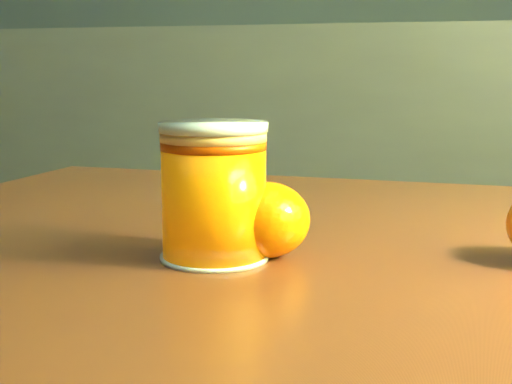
# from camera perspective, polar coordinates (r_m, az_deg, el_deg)

# --- Properties ---
(kitchen_counter) EXTENTS (3.15, 0.60, 0.90)m
(kitchen_counter) POSITION_cam_1_polar(r_m,az_deg,el_deg) (2.03, -11.28, -0.50)
(kitchen_counter) COLOR #4D4D52
(kitchen_counter) RESTS_ON ground
(table) EXTENTS (0.93, 0.66, 0.68)m
(table) POSITION_cam_1_polar(r_m,az_deg,el_deg) (0.56, 9.80, -13.12)
(table) COLOR brown
(table) RESTS_ON ground
(juice_glass) EXTENTS (0.07, 0.07, 0.09)m
(juice_glass) POSITION_cam_1_polar(r_m,az_deg,el_deg) (0.48, -3.39, -0.02)
(juice_glass) COLOR orange
(juice_glass) RESTS_ON table
(orange_front) EXTENTS (0.07, 0.07, 0.05)m
(orange_front) POSITION_cam_1_polar(r_m,az_deg,el_deg) (0.49, 0.92, -2.22)
(orange_front) COLOR orange
(orange_front) RESTS_ON table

